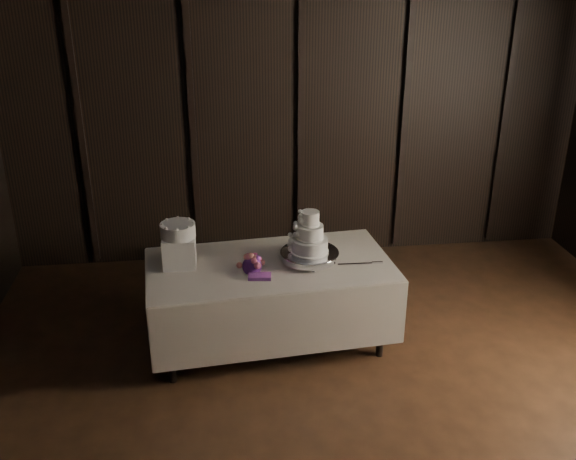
{
  "coord_description": "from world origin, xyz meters",
  "views": [
    {
      "loc": [
        -0.93,
        -2.95,
        3.09
      ],
      "look_at": [
        -0.35,
        1.72,
        1.05
      ],
      "focal_mm": 40.0,
      "sensor_mm": 36.0,
      "label": 1
    }
  ],
  "objects_px": {
    "wedding_cake": "(307,237)",
    "bouquet": "(252,265)",
    "box_pedestal": "(179,251)",
    "cake_stand": "(310,257)",
    "small_cake": "(178,230)",
    "display_table": "(270,300)"
  },
  "relations": [
    {
      "from": "cake_stand",
      "to": "display_table",
      "type": "bearing_deg",
      "value": 178.45
    },
    {
      "from": "cake_stand",
      "to": "wedding_cake",
      "type": "distance_m",
      "value": 0.19
    },
    {
      "from": "small_cake",
      "to": "box_pedestal",
      "type": "bearing_deg",
      "value": 0.0
    },
    {
      "from": "display_table",
      "to": "box_pedestal",
      "type": "distance_m",
      "value": 0.86
    },
    {
      "from": "cake_stand",
      "to": "small_cake",
      "type": "xyz_separation_m",
      "value": [
        -1.05,
        0.08,
        0.26
      ]
    },
    {
      "from": "cake_stand",
      "to": "bouquet",
      "type": "relative_size",
      "value": 1.25
    },
    {
      "from": "wedding_cake",
      "to": "box_pedestal",
      "type": "height_order",
      "value": "wedding_cake"
    },
    {
      "from": "bouquet",
      "to": "box_pedestal",
      "type": "height_order",
      "value": "box_pedestal"
    },
    {
      "from": "bouquet",
      "to": "small_cake",
      "type": "xyz_separation_m",
      "value": [
        -0.57,
        0.2,
        0.24
      ]
    },
    {
      "from": "wedding_cake",
      "to": "box_pedestal",
      "type": "bearing_deg",
      "value": 172.51
    },
    {
      "from": "box_pedestal",
      "to": "wedding_cake",
      "type": "bearing_deg",
      "value": -5.23
    },
    {
      "from": "bouquet",
      "to": "small_cake",
      "type": "height_order",
      "value": "small_cake"
    },
    {
      "from": "display_table",
      "to": "small_cake",
      "type": "bearing_deg",
      "value": 169.64
    },
    {
      "from": "wedding_cake",
      "to": "small_cake",
      "type": "bearing_deg",
      "value": 172.51
    },
    {
      "from": "bouquet",
      "to": "box_pedestal",
      "type": "distance_m",
      "value": 0.61
    },
    {
      "from": "wedding_cake",
      "to": "box_pedestal",
      "type": "distance_m",
      "value": 1.03
    },
    {
      "from": "small_cake",
      "to": "cake_stand",
      "type": "bearing_deg",
      "value": -4.29
    },
    {
      "from": "cake_stand",
      "to": "small_cake",
      "type": "bearing_deg",
      "value": 175.71
    },
    {
      "from": "cake_stand",
      "to": "box_pedestal",
      "type": "bearing_deg",
      "value": 175.71
    },
    {
      "from": "display_table",
      "to": "cake_stand",
      "type": "distance_m",
      "value": 0.51
    },
    {
      "from": "box_pedestal",
      "to": "small_cake",
      "type": "bearing_deg",
      "value": 0.0
    },
    {
      "from": "wedding_cake",
      "to": "bouquet",
      "type": "relative_size",
      "value": 0.92
    }
  ]
}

